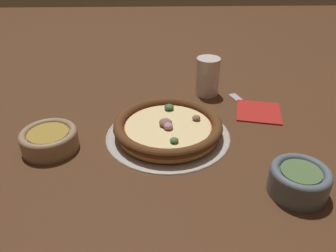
% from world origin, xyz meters
% --- Properties ---
extents(ground_plane, '(3.00, 3.00, 0.00)m').
position_xyz_m(ground_plane, '(0.00, 0.00, 0.00)').
color(ground_plane, '#4C2D19').
extents(pizza_tray, '(0.30, 0.30, 0.01)m').
position_xyz_m(pizza_tray, '(0.00, 0.00, 0.00)').
color(pizza_tray, '#B7B2A8').
rests_on(pizza_tray, ground_plane).
extents(pizza, '(0.26, 0.26, 0.04)m').
position_xyz_m(pizza, '(0.00, -0.00, 0.02)').
color(pizza, '#BC7F42').
rests_on(pizza, pizza_tray).
extents(bowl_near, '(0.13, 0.13, 0.05)m').
position_xyz_m(bowl_near, '(-0.05, 0.27, 0.03)').
color(bowl_near, '#9E8466').
rests_on(bowl_near, ground_plane).
extents(bowl_far, '(0.11, 0.11, 0.06)m').
position_xyz_m(bowl_far, '(-0.21, -0.24, 0.03)').
color(bowl_far, slate).
rests_on(bowl_far, ground_plane).
extents(drinking_cup, '(0.07, 0.07, 0.11)m').
position_xyz_m(drinking_cup, '(0.23, -0.12, 0.06)').
color(drinking_cup, silver).
rests_on(drinking_cup, ground_plane).
extents(napkin, '(0.14, 0.14, 0.01)m').
position_xyz_m(napkin, '(0.11, -0.25, 0.00)').
color(napkin, '#B2231E').
rests_on(napkin, ground_plane).
extents(fork, '(0.17, 0.07, 0.00)m').
position_xyz_m(fork, '(0.15, -0.22, 0.00)').
color(fork, '#B7B7BC').
rests_on(fork, ground_plane).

